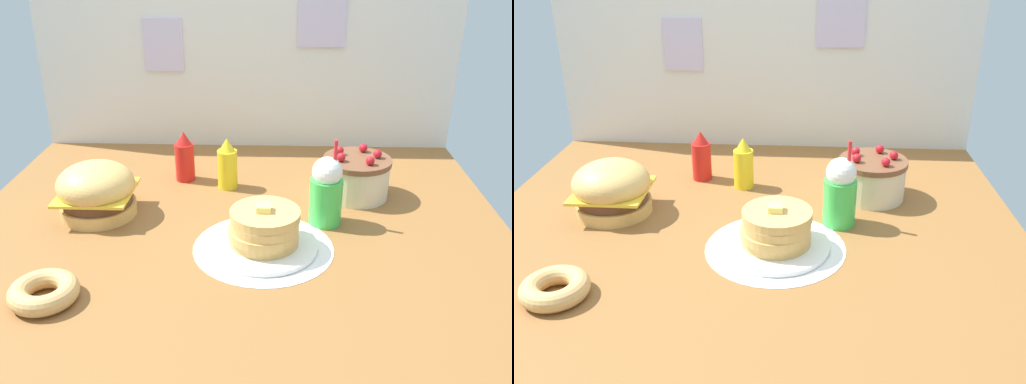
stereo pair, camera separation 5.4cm
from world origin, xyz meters
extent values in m
cube|color=brown|center=(0.00, 0.00, -0.01)|extent=(2.00, 1.92, 0.02)
cube|color=silver|center=(0.00, 0.96, 0.41)|extent=(2.00, 0.03, 0.82)
cube|color=silver|center=(-0.39, 0.94, 0.50)|extent=(0.19, 0.01, 0.24)
cube|color=silver|center=(0.35, 0.94, 0.62)|extent=(0.22, 0.01, 0.25)
cylinder|color=white|center=(0.11, -0.06, 0.00)|extent=(0.48, 0.48, 0.00)
cylinder|color=#DBA859|center=(-0.52, 0.17, 0.02)|extent=(0.28, 0.28, 0.05)
cylinder|color=#59331E|center=(-0.52, 0.17, 0.07)|extent=(0.26, 0.26, 0.04)
cube|color=yellow|center=(-0.52, 0.17, 0.09)|extent=(0.27, 0.27, 0.01)
ellipsoid|color=#E5B260|center=(-0.52, 0.17, 0.13)|extent=(0.29, 0.29, 0.16)
cylinder|color=white|center=(0.11, -0.06, 0.01)|extent=(0.37, 0.37, 0.02)
cylinder|color=#E0AD5B|center=(0.11, -0.06, 0.04)|extent=(0.24, 0.24, 0.03)
cylinder|color=#E0AD5B|center=(0.11, -0.07, 0.07)|extent=(0.24, 0.24, 0.03)
cylinder|color=#E0AD5B|center=(0.11, -0.07, 0.10)|extent=(0.23, 0.23, 0.03)
cylinder|color=#E0AD5B|center=(0.11, -0.06, 0.13)|extent=(0.24, 0.24, 0.03)
cube|color=#F7E072|center=(0.11, -0.06, 0.15)|extent=(0.05, 0.05, 0.02)
cylinder|color=beige|center=(0.47, 0.37, 0.07)|extent=(0.26, 0.26, 0.14)
cylinder|color=brown|center=(0.47, 0.37, 0.15)|extent=(0.27, 0.27, 0.02)
sphere|color=red|center=(0.55, 0.37, 0.18)|extent=(0.03, 0.03, 0.03)
sphere|color=red|center=(0.50, 0.44, 0.18)|extent=(0.03, 0.03, 0.03)
sphere|color=red|center=(0.40, 0.41, 0.18)|extent=(0.03, 0.03, 0.03)
sphere|color=red|center=(0.40, 0.33, 0.18)|extent=(0.03, 0.03, 0.03)
sphere|color=red|center=(0.51, 0.30, 0.18)|extent=(0.03, 0.03, 0.03)
cylinder|color=red|center=(-0.24, 0.51, 0.08)|extent=(0.08, 0.08, 0.16)
cone|color=red|center=(-0.24, 0.51, 0.19)|extent=(0.07, 0.07, 0.05)
cylinder|color=yellow|center=(-0.05, 0.43, 0.08)|extent=(0.08, 0.08, 0.16)
cone|color=yellow|center=(-0.05, 0.43, 0.19)|extent=(0.07, 0.07, 0.05)
cylinder|color=green|center=(0.33, 0.13, 0.09)|extent=(0.12, 0.12, 0.17)
sphere|color=white|center=(0.33, 0.13, 0.20)|extent=(0.11, 0.11, 0.11)
cylinder|color=red|center=(0.35, 0.13, 0.24)|extent=(0.01, 0.03, 0.17)
torus|color=tan|center=(-0.52, -0.38, 0.03)|extent=(0.20, 0.20, 0.06)
torus|color=brown|center=(-0.52, -0.38, 0.03)|extent=(0.19, 0.19, 0.05)
camera|label=1|loc=(0.14, -1.66, 0.96)|focal=38.31mm
camera|label=2|loc=(0.20, -1.66, 0.96)|focal=38.31mm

